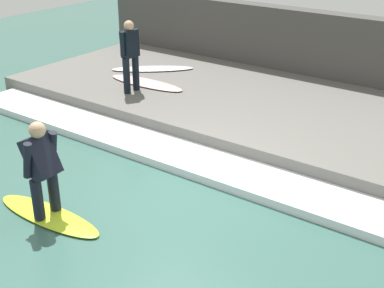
{
  "coord_description": "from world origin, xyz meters",
  "views": [
    {
      "loc": [
        -5.86,
        -4.56,
        4.26
      ],
      "look_at": [
        0.42,
        0.0,
        0.7
      ],
      "focal_mm": 50.0,
      "sensor_mm": 36.0,
      "label": 1
    }
  ],
  "objects_px": {
    "surfboard_riding": "(48,215)",
    "surfboard_waiting_near": "(146,83)",
    "surfer_waiting_near": "(130,52)",
    "surfer_riding": "(42,165)",
    "surfboard_spare": "(153,69)"
  },
  "relations": [
    {
      "from": "surfer_riding",
      "to": "surfboard_waiting_near",
      "type": "distance_m",
      "value": 5.28
    },
    {
      "from": "surfboard_riding",
      "to": "surfboard_waiting_near",
      "type": "relative_size",
      "value": 0.97
    },
    {
      "from": "surfboard_riding",
      "to": "surfboard_waiting_near",
      "type": "xyz_separation_m",
      "value": [
        4.79,
        2.18,
        0.36
      ]
    },
    {
      "from": "surfboard_riding",
      "to": "surfer_waiting_near",
      "type": "bearing_deg",
      "value": 26.58
    },
    {
      "from": "surfer_waiting_near",
      "to": "surfboard_waiting_near",
      "type": "bearing_deg",
      "value": 7.2
    },
    {
      "from": "surfboard_riding",
      "to": "surfer_riding",
      "type": "bearing_deg",
      "value": 90.0
    },
    {
      "from": "surfboard_riding",
      "to": "surfboard_spare",
      "type": "bearing_deg",
      "value": 25.9
    },
    {
      "from": "surfer_waiting_near",
      "to": "surfboard_spare",
      "type": "xyz_separation_m",
      "value": [
        1.54,
        0.69,
        -0.86
      ]
    },
    {
      "from": "surfboard_riding",
      "to": "surfer_waiting_near",
      "type": "height_order",
      "value": "surfer_waiting_near"
    },
    {
      "from": "surfboard_riding",
      "to": "surfboard_waiting_near",
      "type": "bearing_deg",
      "value": 24.48
    },
    {
      "from": "surfer_riding",
      "to": "surfer_waiting_near",
      "type": "relative_size",
      "value": 0.92
    },
    {
      "from": "surfboard_waiting_near",
      "to": "surfboard_riding",
      "type": "bearing_deg",
      "value": -155.52
    },
    {
      "from": "surfer_riding",
      "to": "surfboard_waiting_near",
      "type": "height_order",
      "value": "surfer_riding"
    },
    {
      "from": "surfer_waiting_near",
      "to": "surfboard_spare",
      "type": "bearing_deg",
      "value": 24.02
    },
    {
      "from": "surfer_riding",
      "to": "surfer_waiting_near",
      "type": "xyz_separation_m",
      "value": [
        4.21,
        2.11,
        0.38
      ]
    }
  ]
}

